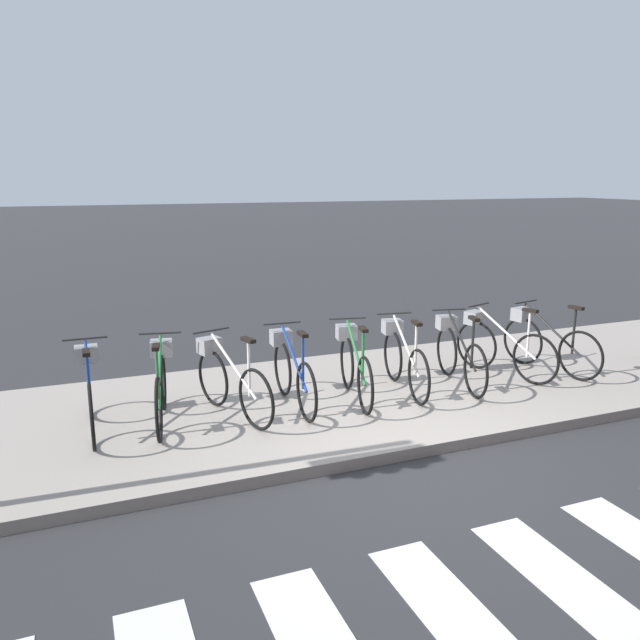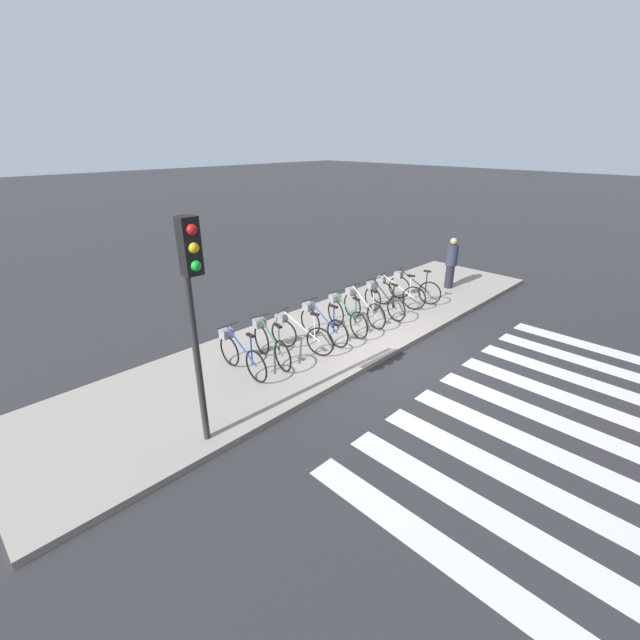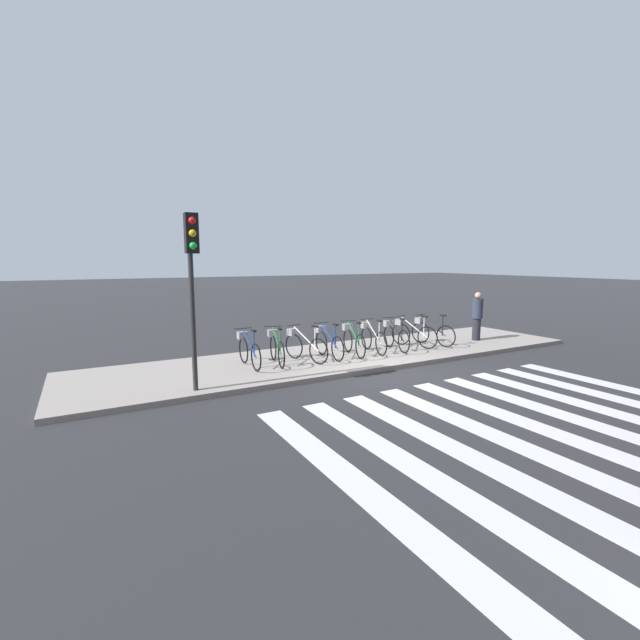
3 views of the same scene
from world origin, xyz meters
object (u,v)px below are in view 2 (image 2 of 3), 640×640
parked_bicycle_6 (382,299)px  parked_bicycle_7 (395,292)px  parked_bicycle_3 (321,322)px  pedestrian (451,262)px  parked_bicycle_2 (298,333)px  parked_bicycle_1 (269,342)px  parked_bicycle_0 (239,352)px  parked_bicycle_8 (411,286)px  traffic_light (192,290)px  parked_bicycle_5 (361,306)px  parked_bicycle_4 (345,314)px

parked_bicycle_6 → parked_bicycle_7: (0.72, 0.11, 0.00)m
parked_bicycle_3 → pedestrian: (5.49, -0.21, 0.39)m
parked_bicycle_2 → parked_bicycle_3: (0.75, 0.04, 0.00)m
parked_bicycle_1 → parked_bicycle_3: same height
parked_bicycle_0 → parked_bicycle_3: (2.19, -0.10, 0.00)m
parked_bicycle_0 → parked_bicycle_8: size_ratio=1.02×
parked_bicycle_7 → pedestrian: bearing=-5.7°
parked_bicycle_1 → parked_bicycle_3: bearing=-2.0°
parked_bicycle_2 → parked_bicycle_6: bearing=-0.5°
parked_bicycle_6 → traffic_light: traffic_light is taller
parked_bicycle_3 → parked_bicycle_5: (1.46, -0.01, 0.00)m
parked_bicycle_2 → pedestrian: (6.24, -0.17, 0.39)m
parked_bicycle_7 → pedestrian: (2.54, -0.26, 0.39)m
parked_bicycle_2 → traffic_light: bearing=-156.6°
parked_bicycle_4 → parked_bicycle_6: (1.45, -0.02, 0.00)m
parked_bicycle_0 → parked_bicycle_1: 0.73m
parked_bicycle_4 → parked_bicycle_1: bearing=177.5°
parked_bicycle_1 → parked_bicycle_2: 0.73m
parked_bicycle_3 → parked_bicycle_6: (2.23, -0.06, 0.00)m
parked_bicycle_0 → parked_bicycle_8: same height
parked_bicycle_0 → parked_bicycle_8: bearing=-1.2°
parked_bicycle_3 → parked_bicycle_4: 0.77m
parked_bicycle_6 → parked_bicycle_5: bearing=175.8°
parked_bicycle_5 → parked_bicycle_6: same height
parked_bicycle_4 → parked_bicycle_6: size_ratio=1.00×
parked_bicycle_5 → pedestrian: bearing=-2.8°
parked_bicycle_5 → parked_bicycle_4: bearing=-176.6°
parked_bicycle_2 → parked_bicycle_3: same height
parked_bicycle_3 → parked_bicycle_5: bearing=-0.2°
parked_bicycle_6 → parked_bicycle_8: (1.43, 0.04, 0.00)m
traffic_light → parked_bicycle_1: bearing=31.2°
parked_bicycle_8 → traffic_light: 7.84m
parked_bicycle_6 → parked_bicycle_4: bearing=179.4°
parked_bicycle_8 → parked_bicycle_7: bearing=174.2°
parked_bicycle_2 → parked_bicycle_5: same height
parked_bicycle_4 → pedestrian: size_ratio=0.99×
traffic_light → parked_bicycle_5: bearing=14.4°
parked_bicycle_5 → parked_bicycle_7: same height
parked_bicycle_5 → parked_bicycle_8: (2.20, -0.02, 0.00)m
parked_bicycle_2 → parked_bicycle_5: 2.21m
parked_bicycle_2 → parked_bicycle_5: size_ratio=0.97×
parked_bicycle_2 → parked_bicycle_4: bearing=-0.4°
parked_bicycle_3 → parked_bicycle_6: 2.23m
parked_bicycle_4 → parked_bicycle_5: 0.69m
parked_bicycle_6 → pedestrian: bearing=-2.5°
parked_bicycle_4 → parked_bicycle_3: bearing=176.6°
parked_bicycle_7 → parked_bicycle_3: bearing=-179.0°
parked_bicycle_5 → parked_bicycle_8: same height
parked_bicycle_4 → parked_bicycle_5: (0.69, 0.04, 0.00)m
parked_bicycle_4 → parked_bicycle_6: 1.45m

